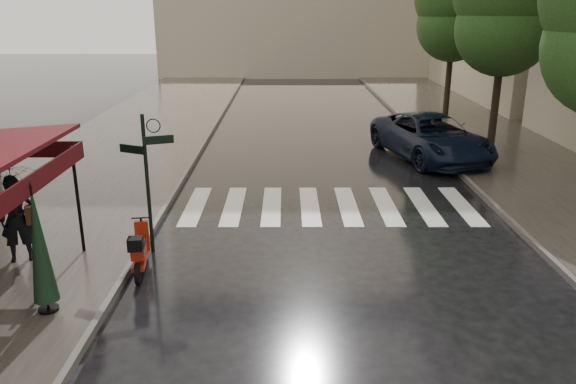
{
  "coord_description": "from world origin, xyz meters",
  "views": [
    {
      "loc": [
        1.79,
        -8.57,
        5.19
      ],
      "look_at": [
        1.84,
        2.96,
        1.4
      ],
      "focal_mm": 35.0,
      "sensor_mm": 36.0,
      "label": 1
    }
  ],
  "objects_px": {
    "scooter": "(140,251)",
    "parasol_back": "(39,245)",
    "pedestrian_with_umbrella": "(11,183)",
    "parked_car": "(431,137)"
  },
  "relations": [
    {
      "from": "pedestrian_with_umbrella",
      "to": "parasol_back",
      "type": "height_order",
      "value": "pedestrian_with_umbrella"
    },
    {
      "from": "scooter",
      "to": "parasol_back",
      "type": "distance_m",
      "value": 2.3
    },
    {
      "from": "scooter",
      "to": "parasol_back",
      "type": "bearing_deg",
      "value": -131.56
    },
    {
      "from": "pedestrian_with_umbrella",
      "to": "parked_car",
      "type": "bearing_deg",
      "value": 19.45
    },
    {
      "from": "pedestrian_with_umbrella",
      "to": "parasol_back",
      "type": "relative_size",
      "value": 1.1
    },
    {
      "from": "parasol_back",
      "to": "scooter",
      "type": "bearing_deg",
      "value": 55.27
    },
    {
      "from": "scooter",
      "to": "parked_car",
      "type": "height_order",
      "value": "parked_car"
    },
    {
      "from": "scooter",
      "to": "parked_car",
      "type": "xyz_separation_m",
      "value": [
        8.19,
        9.22,
        0.32
      ]
    },
    {
      "from": "pedestrian_with_umbrella",
      "to": "scooter",
      "type": "distance_m",
      "value": 2.94
    },
    {
      "from": "pedestrian_with_umbrella",
      "to": "scooter",
      "type": "height_order",
      "value": "pedestrian_with_umbrella"
    }
  ]
}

